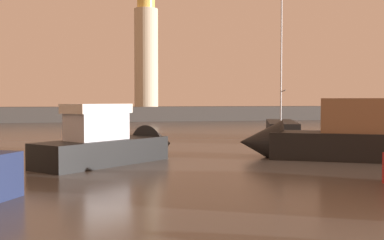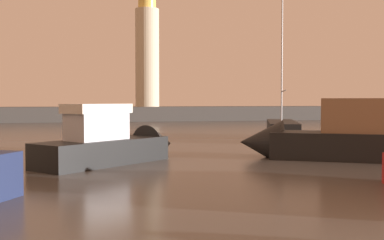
{
  "view_description": "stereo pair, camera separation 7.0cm",
  "coord_description": "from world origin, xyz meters",
  "px_view_note": "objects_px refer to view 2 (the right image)",
  "views": [
    {
      "loc": [
        -4.84,
        -2.02,
        3.03
      ],
      "look_at": [
        0.09,
        19.75,
        2.11
      ],
      "focal_mm": 44.66,
      "sensor_mm": 36.0,
      "label": 1
    },
    {
      "loc": [
        -4.77,
        -2.03,
        3.03
      ],
      "look_at": [
        0.09,
        19.75,
        2.11
      ],
      "focal_mm": 44.66,
      "sensor_mm": 36.0,
      "label": 2
    }
  ],
  "objects_px": {
    "motorboat_5": "(119,144)",
    "sailboat_moored": "(282,130)",
    "motorboat_2": "(322,139)",
    "lighthouse": "(147,50)"
  },
  "relations": [
    {
      "from": "lighthouse",
      "to": "motorboat_2",
      "type": "height_order",
      "value": "lighthouse"
    },
    {
      "from": "motorboat_5",
      "to": "sailboat_moored",
      "type": "xyz_separation_m",
      "value": [
        13.24,
        10.81,
        -0.15
      ]
    },
    {
      "from": "lighthouse",
      "to": "motorboat_2",
      "type": "relative_size",
      "value": 1.95
    },
    {
      "from": "motorboat_5",
      "to": "lighthouse",
      "type": "bearing_deg",
      "value": 81.1
    },
    {
      "from": "lighthouse",
      "to": "motorboat_5",
      "type": "height_order",
      "value": "lighthouse"
    },
    {
      "from": "motorboat_5",
      "to": "sailboat_moored",
      "type": "bearing_deg",
      "value": 39.23
    },
    {
      "from": "lighthouse",
      "to": "motorboat_2",
      "type": "xyz_separation_m",
      "value": [
        2.94,
        -48.63,
        -9.44
      ]
    },
    {
      "from": "motorboat_5",
      "to": "motorboat_2",
      "type": "bearing_deg",
      "value": -5.47
    },
    {
      "from": "lighthouse",
      "to": "sailboat_moored",
      "type": "distance_m",
      "value": 38.53
    },
    {
      "from": "lighthouse",
      "to": "motorboat_2",
      "type": "distance_m",
      "value": 49.63
    }
  ]
}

